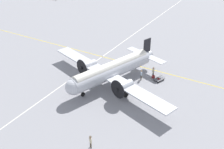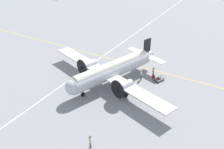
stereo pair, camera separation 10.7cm
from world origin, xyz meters
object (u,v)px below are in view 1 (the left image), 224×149
suitcase_near_door (153,77)px  baggage_cart (159,79)px  ramp_agent (153,71)px  suitcase_upright_spare (158,80)px  passenger_boarding (141,74)px  crew_foreground (90,141)px  airliner_main (110,71)px

suitcase_near_door → baggage_cart: size_ratio=0.31×
suitcase_near_door → baggage_cart: (1.08, -0.14, -0.02)m
ramp_agent → suitcase_upright_spare: ramp_agent is taller
suitcase_near_door → passenger_boarding: bearing=-140.5°
suitcase_near_door → crew_foreground: bearing=-90.0°
passenger_boarding → ramp_agent: bearing=101.8°
passenger_boarding → ramp_agent: size_ratio=0.93×
passenger_boarding → suitcase_near_door: passenger_boarding is taller
crew_foreground → ramp_agent: bearing=124.6°
crew_foreground → baggage_cart: 18.79m
ramp_agent → baggage_cart: 1.70m
suitcase_near_door → airliner_main: bearing=-135.8°
passenger_boarding → baggage_cart: 3.11m
suitcase_upright_spare → baggage_cart: size_ratio=0.26×
suitcase_upright_spare → suitcase_near_door: bearing=162.0°
passenger_boarding → baggage_cart: (2.74, 1.23, -0.79)m
crew_foreground → suitcase_upright_spare: bearing=120.5°
crew_foreground → passenger_boarding: crew_foreground is taller
crew_foreground → suitcase_upright_spare: crew_foreground is taller
crew_foreground → baggage_cart: bearing=120.5°
suitcase_near_door → baggage_cart: 1.09m
ramp_agent → baggage_cart: ramp_agent is taller
crew_foreground → suitcase_near_door: size_ratio=2.77×
ramp_agent → suitcase_near_door: size_ratio=2.96×
ramp_agent → suitcase_upright_spare: 1.77m
crew_foreground → suitcase_near_door: (-0.01, 18.88, -0.80)m
passenger_boarding → suitcase_near_door: (1.66, 1.37, -0.76)m
suitcase_upright_spare → crew_foreground: bearing=-93.2°
crew_foreground → baggage_cart: (1.07, 18.74, -0.82)m
suitcase_near_door → baggage_cart: bearing=-7.1°
airliner_main → ramp_agent: size_ratio=13.67×
airliner_main → crew_foreground: airliner_main is taller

